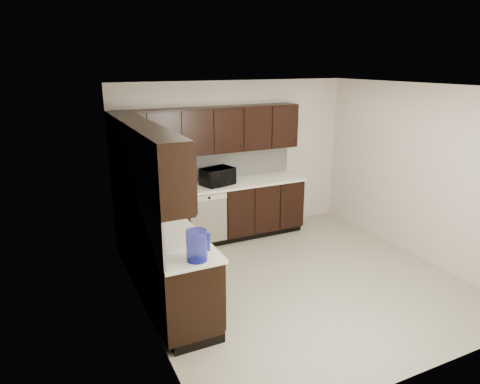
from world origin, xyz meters
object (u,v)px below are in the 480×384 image
(storage_bin, at_px, (141,196))
(blue_pitcher, at_px, (197,246))
(toaster_oven, at_px, (132,187))
(microwave, at_px, (218,176))
(sink, at_px, (173,241))

(storage_bin, xyz_separation_m, blue_pitcher, (0.07, -2.05, 0.07))
(toaster_oven, bearing_deg, blue_pitcher, -84.40)
(toaster_oven, bearing_deg, microwave, 0.82)
(toaster_oven, relative_size, storage_bin, 0.91)
(sink, height_order, storage_bin, sink)
(sink, bearing_deg, blue_pitcher, -86.94)
(microwave, bearing_deg, blue_pitcher, -132.49)
(microwave, height_order, toaster_oven, microwave)
(toaster_oven, bearing_deg, storage_bin, -80.97)
(microwave, height_order, storage_bin, microwave)
(sink, relative_size, storage_bin, 2.04)
(toaster_oven, xyz_separation_m, blue_pitcher, (0.11, -2.41, 0.04))
(sink, bearing_deg, microwave, 53.51)
(sink, bearing_deg, storage_bin, 91.34)
(sink, relative_size, toaster_oven, 2.24)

